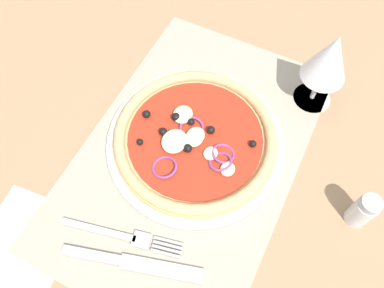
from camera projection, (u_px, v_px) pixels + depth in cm
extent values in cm
cube|color=#9E7A56|center=(191.00, 157.00, 63.45)|extent=(190.00, 140.00, 2.40)
cube|color=#A39984|center=(191.00, 153.00, 62.22)|extent=(51.29, 32.74, 0.40)
cylinder|color=white|center=(197.00, 143.00, 62.23)|extent=(28.30, 28.30, 1.07)
cylinder|color=tan|center=(197.00, 140.00, 61.32)|extent=(25.88, 25.88, 1.00)
torus|color=tan|center=(197.00, 138.00, 60.56)|extent=(25.61, 25.61, 1.80)
cylinder|color=#A82D19|center=(197.00, 138.00, 60.74)|extent=(21.23, 21.23, 0.30)
ellipsoid|color=beige|center=(192.00, 137.00, 60.13)|extent=(3.18, 2.86, 0.95)
ellipsoid|color=beige|center=(183.00, 114.00, 62.05)|extent=(3.52, 3.16, 1.05)
ellipsoid|color=beige|center=(212.00, 151.00, 59.14)|extent=(2.40, 2.16, 0.72)
ellipsoid|color=beige|center=(174.00, 141.00, 59.60)|extent=(4.36, 3.93, 1.31)
ellipsoid|color=beige|center=(198.00, 137.00, 60.17)|extent=(3.19, 2.87, 0.96)
ellipsoid|color=beige|center=(228.00, 169.00, 57.67)|extent=(2.45, 2.20, 0.73)
sphere|color=black|center=(164.00, 130.00, 60.54)|extent=(1.29, 1.29, 1.29)
sphere|color=black|center=(253.00, 144.00, 59.48)|extent=(1.11, 1.11, 1.11)
sphere|color=black|center=(172.00, 148.00, 59.18)|extent=(1.03, 1.03, 1.03)
sphere|color=black|center=(185.00, 147.00, 59.08)|extent=(1.36, 1.36, 1.36)
sphere|color=black|center=(211.00, 130.00, 60.53)|extent=(1.31, 1.31, 1.31)
sphere|color=black|center=(140.00, 142.00, 59.68)|extent=(1.03, 1.03, 1.03)
sphere|color=black|center=(147.00, 114.00, 61.93)|extent=(1.29, 1.29, 1.29)
sphere|color=black|center=(176.00, 117.00, 61.65)|extent=(1.37, 1.37, 1.37)
sphere|color=black|center=(191.00, 122.00, 61.36)|extent=(1.13, 1.13, 1.13)
torus|color=#8E3D75|center=(223.00, 154.00, 59.03)|extent=(3.81, 3.74, 1.50)
torus|color=#8E3D75|center=(192.00, 128.00, 61.20)|extent=(4.04, 3.99, 1.29)
torus|color=#8E3D75|center=(165.00, 167.00, 57.94)|extent=(3.97, 3.97, 1.16)
torus|color=#8E3D75|center=(220.00, 162.00, 58.39)|extent=(3.79, 3.71, 1.55)
cube|color=silver|center=(99.00, 230.00, 55.85)|extent=(3.27, 11.09, 0.44)
cube|color=silver|center=(144.00, 242.00, 55.06)|extent=(2.69, 2.93, 0.44)
cube|color=silver|center=(166.00, 254.00, 54.26)|extent=(1.24, 4.29, 0.44)
cube|color=silver|center=(167.00, 249.00, 54.53)|extent=(1.24, 4.29, 0.44)
cube|color=silver|center=(168.00, 245.00, 54.81)|extent=(1.24, 4.29, 0.44)
cube|color=silver|center=(169.00, 241.00, 55.09)|extent=(1.24, 4.29, 0.44)
cube|color=silver|center=(92.00, 255.00, 54.07)|extent=(3.54, 8.44, 0.62)
cube|color=silver|center=(162.00, 269.00, 53.29)|extent=(5.09, 11.71, 0.44)
cylinder|color=silver|center=(312.00, 98.00, 67.36)|extent=(6.40, 6.40, 0.40)
cylinder|color=silver|center=(317.00, 86.00, 64.55)|extent=(0.80, 0.80, 6.00)
cone|color=silver|center=(331.00, 57.00, 58.17)|extent=(7.20, 7.20, 8.50)
cone|color=#D1336B|center=(329.00, 60.00, 58.83)|extent=(5.42, 5.42, 6.20)
cube|color=white|center=(25.00, 243.00, 55.39)|extent=(15.40, 14.12, 0.36)
cylinder|color=silver|center=(361.00, 212.00, 54.92)|extent=(3.20, 3.20, 5.50)
cylinder|color=#ADADB2|center=(371.00, 204.00, 51.97)|extent=(2.88, 2.88, 1.20)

